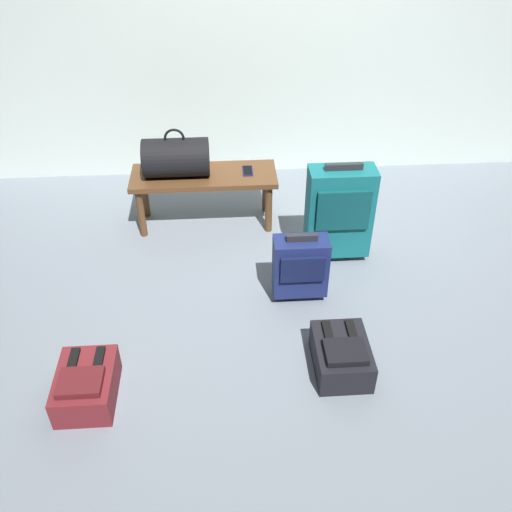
{
  "coord_description": "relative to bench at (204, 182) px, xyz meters",
  "views": [
    {
      "loc": [
        -0.43,
        -2.6,
        2.27
      ],
      "look_at": [
        -0.26,
        0.03,
        0.25
      ],
      "focal_mm": 38.98,
      "sensor_mm": 36.0,
      "label": 1
    }
  ],
  "objects": [
    {
      "name": "backpack_maroon",
      "position": [
        -0.58,
        -1.54,
        -0.24
      ],
      "size": [
        0.28,
        0.38,
        0.21
      ],
      "color": "maroon",
      "rests_on": "ground"
    },
    {
      "name": "bench",
      "position": [
        0.0,
        0.0,
        0.0
      ],
      "size": [
        1.0,
        0.36,
        0.4
      ],
      "color": "brown",
      "rests_on": "ground"
    },
    {
      "name": "duffel_bag_black",
      "position": [
        -0.18,
        -0.0,
        0.19
      ],
      "size": [
        0.44,
        0.26,
        0.34
      ],
      "color": "black",
      "rests_on": "bench"
    },
    {
      "name": "backpack_dark",
      "position": [
        0.71,
        -1.43,
        -0.24
      ],
      "size": [
        0.28,
        0.38,
        0.21
      ],
      "color": "black",
      "rests_on": "ground"
    },
    {
      "name": "suitcase_small_navy",
      "position": [
        0.56,
        -0.86,
        -0.1
      ],
      "size": [
        0.32,
        0.19,
        0.46
      ],
      "color": "navy",
      "rests_on": "ground"
    },
    {
      "name": "suitcase_upright_teal",
      "position": [
        0.86,
        -0.46,
        0.02
      ],
      "size": [
        0.41,
        0.21,
        0.69
      ],
      "color": "#14666B",
      "rests_on": "ground"
    },
    {
      "name": "ground_plane",
      "position": [
        0.56,
        -0.79,
        -0.34
      ],
      "size": [
        6.6,
        6.6,
        0.0
      ],
      "primitive_type": "plane",
      "color": "slate"
    },
    {
      "name": "cell_phone",
      "position": [
        0.3,
        0.02,
        0.07
      ],
      "size": [
        0.07,
        0.14,
        0.01
      ],
      "color": "#191E4C",
      "rests_on": "bench"
    }
  ]
}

